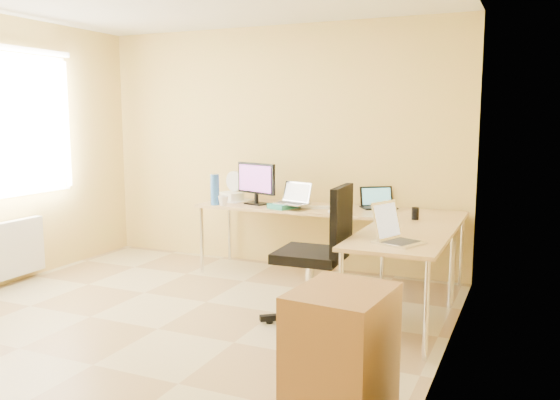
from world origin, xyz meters
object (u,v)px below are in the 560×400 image
at_px(desk_main, 326,244).
at_px(water_bottle, 215,190).
at_px(desk_return, 401,280).
at_px(desk_fan, 236,186).
at_px(monitor, 256,184).
at_px(cabinet, 341,362).
at_px(keyboard, 322,207).
at_px(laptop_center, 292,193).
at_px(laptop_black, 379,198).
at_px(mug, 223,201).
at_px(laptop_return, 399,227).
at_px(office_chair, 310,260).

distance_m(desk_main, water_bottle, 1.27).
xyz_separation_m(desk_return, desk_fan, (-2.10, 1.20, 0.51)).
distance_m(desk_main, monitor, 0.95).
xyz_separation_m(monitor, cabinet, (1.77, -2.57, -0.59)).
height_order(keyboard, cabinet, cabinet).
bearing_deg(desk_return, monitor, 151.48).
distance_m(laptop_center, desk_fan, 0.92).
bearing_deg(laptop_black, desk_main, 168.90).
relative_size(desk_return, mug, 12.08).
xyz_separation_m(water_bottle, laptop_return, (2.14, -1.06, -0.04)).
bearing_deg(laptop_black, cabinet, -113.04).
relative_size(keyboard, laptop_return, 1.18).
height_order(desk_main, water_bottle, water_bottle).
bearing_deg(laptop_return, desk_return, 29.94).
distance_m(water_bottle, cabinet, 3.24).
relative_size(desk_return, laptop_center, 3.98).
distance_m(desk_return, water_bottle, 2.29).
bearing_deg(monitor, mug, -122.54).
relative_size(monitor, cabinet, 0.64).
distance_m(desk_return, monitor, 2.05).
bearing_deg(office_chair, desk_return, 11.57).
distance_m(keyboard, water_bottle, 1.12).
height_order(monitor, keyboard, monitor).
height_order(monitor, mug, monitor).
bearing_deg(desk_fan, laptop_black, 16.47).
bearing_deg(laptop_black, desk_return, -101.31).
relative_size(laptop_black, mug, 3.12).
bearing_deg(desk_main, desk_return, -45.73).
bearing_deg(mug, water_bottle, 172.73).
bearing_deg(laptop_center, keyboard, 47.27).
height_order(laptop_center, keyboard, laptop_center).
height_order(laptop_return, cabinet, laptop_return).
relative_size(desk_fan, office_chair, 0.25).
xyz_separation_m(laptop_center, desk_fan, (-0.83, 0.39, -0.01)).
distance_m(desk_return, office_chair, 0.73).
bearing_deg(desk_fan, cabinet, -36.46).
height_order(laptop_return, office_chair, office_chair).
distance_m(laptop_black, mug, 1.58).
height_order(desk_main, office_chair, office_chair).
bearing_deg(laptop_center, cabinet, -45.71).
relative_size(office_chair, cabinet, 1.42).
height_order(desk_return, office_chair, office_chair).
xyz_separation_m(desk_return, cabinet, (0.04, -1.64, -0.01)).
xyz_separation_m(desk_main, mug, (-1.02, -0.28, 0.42)).
relative_size(desk_return, laptop_black, 3.87).
distance_m(laptop_center, keyboard, 0.33).
height_order(water_bottle, laptop_return, water_bottle).
xyz_separation_m(desk_main, desk_fan, (-1.13, 0.20, 0.51)).
bearing_deg(cabinet, keyboard, 117.52).
bearing_deg(laptop_center, water_bottle, -158.77).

